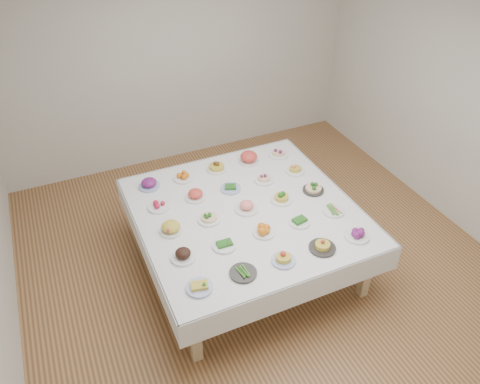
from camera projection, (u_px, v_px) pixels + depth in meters
name	position (u px, v px, depth m)	size (l,w,h in m)	color
room_envelope	(262.00, 113.00, 4.16)	(5.02, 5.02, 2.81)	#A57645
display_table	(246.00, 215.00, 4.81)	(2.19, 2.19, 0.75)	white
dish_0	(199.00, 285.00, 3.90)	(0.23, 0.23, 0.10)	#4C66B2
dish_1	(243.00, 272.00, 4.05)	(0.24, 0.24, 0.05)	#2B2926
dish_2	(284.00, 257.00, 4.15)	(0.22, 0.22, 0.12)	#4C66B2
dish_3	(323.00, 244.00, 4.28)	(0.25, 0.25, 0.14)	#2B2926
dish_4	(357.00, 233.00, 4.42)	(0.24, 0.24, 0.11)	white
dish_5	(183.00, 254.00, 4.19)	(0.23, 0.23, 0.12)	white
dish_6	(224.00, 244.00, 4.32)	(0.23, 0.23, 0.09)	white
dish_7	(264.00, 230.00, 4.46)	(0.21, 0.21, 0.10)	white
dish_8	(300.00, 221.00, 4.59)	(0.21, 0.21, 0.09)	white
dish_9	(333.00, 210.00, 4.74)	(0.22, 0.22, 0.06)	white
dish_10	(171.00, 226.00, 4.47)	(0.22, 0.22, 0.14)	white
dish_11	(209.00, 216.00, 4.61)	(0.22, 0.22, 0.13)	white
dish_12	(247.00, 205.00, 4.74)	(0.24, 0.24, 0.13)	white
dish_13	(282.00, 196.00, 4.87)	(0.23, 0.23, 0.13)	white
dish_14	(314.00, 186.00, 5.00)	(0.23, 0.23, 0.13)	#2B2926
dish_15	(159.00, 205.00, 4.78)	(0.23, 0.23, 0.09)	white
dish_16	(196.00, 194.00, 4.90)	(0.22, 0.22, 0.13)	white
dish_17	(231.00, 187.00, 5.04)	(0.22, 0.22, 0.09)	#4C66B2
dish_18	(264.00, 177.00, 5.16)	(0.22, 0.22, 0.11)	white
dish_19	(295.00, 169.00, 5.30)	(0.21, 0.21, 0.11)	white
dish_20	(149.00, 182.00, 5.05)	(0.24, 0.24, 0.14)	#4C66B2
dish_21	(184.00, 176.00, 5.19)	(0.22, 0.22, 0.10)	white
dish_22	(217.00, 165.00, 5.32)	(0.24, 0.23, 0.14)	white
dish_23	(249.00, 157.00, 5.45)	(0.24, 0.24, 0.15)	white
dish_24	(279.00, 151.00, 5.58)	(0.24, 0.24, 0.12)	white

